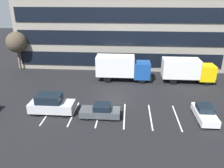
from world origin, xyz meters
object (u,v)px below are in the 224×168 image
Objects in this scene: box_truck_blue at (122,67)px; suv_silver at (51,104)px; sedan_charcoal at (101,111)px; bare_tree at (17,42)px; sedan_white at (205,113)px; box_truck_yellow at (187,69)px.

box_truck_blue is 13.00m from suv_silver.
suv_silver is 1.14× the size of sedan_charcoal.
box_truck_blue reaches higher than suv_silver.
box_truck_blue is at bearing 80.49° from sedan_charcoal.
suv_silver is 0.74× the size of bare_tree.
suv_silver is at bearing -124.64° from box_truck_blue.
sedan_charcoal is (5.49, -0.54, -0.34)m from suv_silver.
sedan_white is (8.98, -10.77, -1.41)m from box_truck_blue.
suv_silver is at bearing 179.63° from sedan_white.
suv_silver reaches higher than sedan_charcoal.
box_truck_yellow is 1.58× the size of suv_silver.
box_truck_yellow is at bearing 32.13° from suv_silver.
sedan_white is at bearing -0.37° from suv_silver.
sedan_white is 10.87m from sedan_charcoal.
bare_tree reaches higher than sedan_white.
box_truck_blue is 18.36m from bare_tree.
box_truck_yellow is 15.97m from sedan_charcoal.
bare_tree is (-10.39, 14.55, 3.69)m from suv_silver.
bare_tree is (-17.75, 3.89, 2.62)m from box_truck_blue.
sedan_white is at bearing -50.16° from box_truck_blue.
box_truck_yellow reaches higher than sedan_charcoal.
bare_tree is (-26.74, 14.66, 4.03)m from sedan_white.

